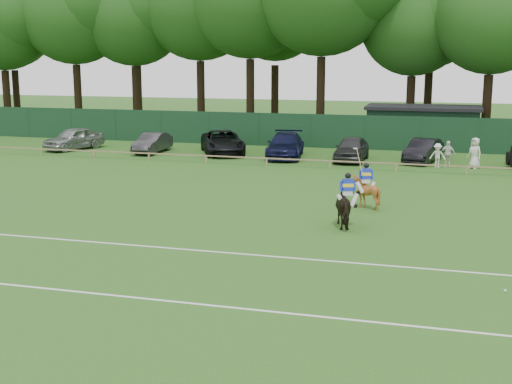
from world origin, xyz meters
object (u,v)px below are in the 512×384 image
(hatch_grey, at_px, (352,149))
(horse_dark, at_px, (347,207))
(horse_chestnut, at_px, (365,192))
(sedan_silver, at_px, (74,139))
(spectator_right, at_px, (475,153))
(polo_ball, at_px, (505,291))
(utility_shed, at_px, (423,126))
(spectator_left, at_px, (438,155))
(sedan_navy, at_px, (285,145))
(estate_black, at_px, (423,151))
(spectator_mid, at_px, (448,154))
(suv_black, at_px, (223,142))
(sedan_grey, at_px, (152,143))

(hatch_grey, bearing_deg, horse_dark, -81.41)
(horse_chestnut, relative_size, sedan_silver, 0.31)
(spectator_right, height_order, polo_ball, spectator_right)
(hatch_grey, distance_m, polo_ball, 25.16)
(utility_shed, bearing_deg, spectator_left, -82.48)
(sedan_silver, xyz_separation_m, sedan_navy, (15.77, 0.37, 0.02))
(utility_shed, bearing_deg, hatch_grey, -115.37)
(spectator_left, distance_m, utility_shed, 10.00)
(estate_black, xyz_separation_m, spectator_left, (0.92, -1.94, -0.00))
(estate_black, distance_m, spectator_mid, 2.17)
(spectator_right, bearing_deg, horse_dark, -68.37)
(polo_ball, bearing_deg, sedan_silver, 139.58)
(suv_black, relative_size, spectator_right, 3.06)
(sedan_navy, height_order, utility_shed, utility_shed)
(horse_chestnut, height_order, spectator_mid, spectator_mid)
(spectator_right, bearing_deg, sedan_grey, -142.94)
(horse_dark, distance_m, suv_black, 21.56)
(sedan_grey, bearing_deg, horse_dark, -47.68)
(sedan_navy, xyz_separation_m, polo_ball, (12.32, -24.30, -0.77))
(spectator_right, bearing_deg, spectator_mid, -150.32)
(horse_chestnut, xyz_separation_m, hatch_grey, (-2.52, 13.77, 0.06))
(suv_black, xyz_separation_m, spectator_mid, (15.17, -1.64, -0.00))
(spectator_left, bearing_deg, utility_shed, 97.30)
(suv_black, relative_size, hatch_grey, 1.25)
(sedan_grey, bearing_deg, sedan_navy, 1.51)
(horse_chestnut, xyz_separation_m, spectator_mid, (3.51, 13.02, 0.07))
(sedan_grey, bearing_deg, estate_black, 1.69)
(sedan_grey, bearing_deg, spectator_left, -4.12)
(sedan_silver, bearing_deg, horse_dark, -17.79)
(sedan_silver, distance_m, estate_black, 24.83)
(horse_chestnut, distance_m, sedan_navy, 15.82)
(sedan_navy, xyz_separation_m, estate_black, (9.04, 0.41, -0.07))
(sedan_navy, bearing_deg, spectator_mid, -14.32)
(suv_black, bearing_deg, sedan_silver, 159.84)
(horse_dark, bearing_deg, estate_black, -117.00)
(sedan_silver, relative_size, estate_black, 1.04)
(estate_black, height_order, spectator_left, estate_black)
(horse_dark, xyz_separation_m, spectator_right, (5.41, 16.41, 0.12))
(suv_black, height_order, hatch_grey, suv_black)
(sedan_navy, relative_size, hatch_grey, 1.21)
(sedan_grey, bearing_deg, polo_ball, -48.25)
(suv_black, distance_m, spectator_right, 16.87)
(horse_dark, distance_m, spectator_right, 17.27)
(spectator_mid, xyz_separation_m, utility_shed, (-1.89, 9.49, 0.73))
(sedan_navy, distance_m, polo_ball, 27.25)
(suv_black, relative_size, polo_ball, 64.57)
(estate_black, distance_m, spectator_left, 2.15)
(sedan_navy, bearing_deg, sedan_grey, 174.09)
(sedan_silver, bearing_deg, horse_chestnut, -11.13)
(estate_black, relative_size, utility_shed, 0.54)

